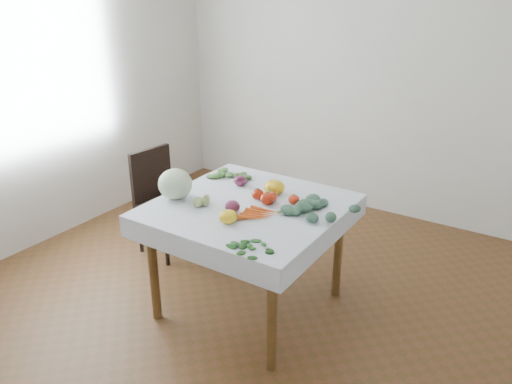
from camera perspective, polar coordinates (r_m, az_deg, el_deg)
ground at (r=3.51m, az=-0.74°, el=-12.76°), size 4.00×4.00×0.00m
back_wall at (r=4.71m, az=13.20°, el=13.69°), size 4.00×0.04×2.70m
left_wall at (r=4.37m, az=-23.75°, el=11.75°), size 0.04×4.00×2.70m
table at (r=3.18m, az=-0.79°, el=-3.11°), size 1.00×1.00×0.75m
tablecloth at (r=3.14m, az=-0.80°, el=-1.47°), size 1.12×1.12×0.01m
chair at (r=4.07m, az=-10.92°, el=-0.24°), size 0.43×0.43×0.84m
cabbage at (r=3.23m, az=-9.22°, el=0.91°), size 0.26×0.26×0.20m
tomato_a at (r=3.12m, az=1.32°, el=-0.75°), size 0.12×0.12×0.08m
tomato_b at (r=3.20m, az=0.20°, el=-0.26°), size 0.10×0.10×0.07m
tomato_c at (r=3.15m, az=1.70°, el=-0.57°), size 0.11×0.11×0.07m
tomato_d at (r=3.14m, az=4.36°, el=-0.88°), size 0.08×0.08×0.06m
heirloom_back at (r=3.28m, az=2.11°, el=0.55°), size 0.15×0.15×0.10m
heirloom_front at (r=2.89m, az=-3.20°, el=-2.83°), size 0.13×0.13×0.08m
onion_a at (r=3.42m, az=-1.82°, el=1.31°), size 0.11×0.11×0.07m
onion_b at (r=3.01m, az=-2.72°, el=-1.68°), size 0.12×0.12×0.08m
tomatillo_cluster at (r=3.08m, az=-5.66°, el=-1.49°), size 0.11×0.12×0.05m
carrot_bunch at (r=2.97m, az=0.49°, el=-2.53°), size 0.21×0.22×0.03m
kale_bunch at (r=3.02m, az=7.62°, el=-2.09°), size 0.35×0.34×0.05m
basil_bunch at (r=2.61m, az=-0.58°, el=-6.56°), size 0.25×0.17×0.01m
dill_bunch at (r=3.56m, az=-2.89°, el=1.78°), size 0.27×0.22×0.03m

